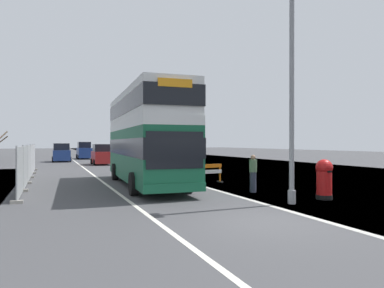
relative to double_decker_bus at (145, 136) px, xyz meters
The scene contains 10 objects.
ground 10.15m from the double_decker_bus, 81.22° to the right, with size 140.00×280.00×0.10m.
double_decker_bus is the anchor object (origin of this frame).
lamppost_foreground 8.51m from the double_decker_bus, 64.90° to the right, with size 0.29×0.70×8.10m.
red_pillar_postbox 9.23m from the double_decker_bus, 52.93° to the right, with size 0.66×0.66×1.60m.
roadworks_barrier 3.93m from the double_decker_bus, ahead, with size 1.87×0.73×1.06m.
construction_site_fence 7.68m from the double_decker_bus, 141.37° to the left, with size 0.44×17.20×2.15m.
car_oncoming_near 18.92m from the double_decker_bus, 89.31° to the left, with size 1.91×4.00×2.10m.
car_receding_mid 26.48m from the double_decker_bus, 97.48° to the left, with size 2.09×3.91×2.17m.
car_receding_far 32.83m from the double_decker_bus, 90.50° to the left, with size 1.95×4.57×2.35m.
pedestrian_at_kerb 6.17m from the double_decker_bus, 49.13° to the right, with size 0.34×0.34×1.71m.
Camera 1 is at (-5.71, -8.62, 2.27)m, focal length 33.18 mm.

